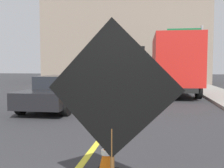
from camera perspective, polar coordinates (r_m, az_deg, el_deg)
lane_center_stripe at (r=7.48m, az=-0.63°, el=-9.72°), size 0.14×36.00×0.01m
roadwork_sign at (r=2.92m, az=0.04°, el=-1.99°), size 1.62×0.23×2.33m
arrow_board_trailer at (r=11.59m, az=3.38°, el=-2.45°), size 1.60×1.91×2.70m
box_truck at (r=16.51m, az=13.63°, el=4.31°), size 2.90×8.04×3.56m
pickup_car at (r=11.01m, az=-11.85°, el=-1.74°), size 2.02×4.91×1.38m
highway_guide_sign at (r=21.13m, az=17.57°, el=8.26°), size 2.79×0.22×5.00m
far_building_block at (r=29.41m, az=3.47°, el=9.05°), size 16.78×9.75×8.77m
traffic_cone_near_sign at (r=4.35m, az=-1.18°, el=-15.77°), size 0.36×0.36×0.62m
traffic_cone_mid_lane at (r=6.73m, az=1.08°, el=-8.37°), size 0.36×0.36×0.69m
traffic_cone_far_lane at (r=9.06m, az=1.59°, el=-5.45°), size 0.36×0.36×0.60m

